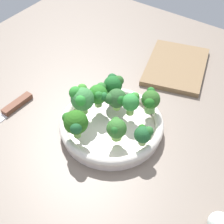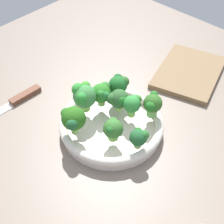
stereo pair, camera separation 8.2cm
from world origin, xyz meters
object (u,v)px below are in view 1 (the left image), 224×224
at_px(broccoli_floret_8, 151,100).
at_px(garlic_bulb, 219,223).
at_px(broccoli_floret_2, 144,134).
at_px(knife, 4,114).
at_px(broccoli_floret_4, 75,123).
at_px(broccoli_floret_0, 82,98).
at_px(broccoli_floret_5, 116,129).
at_px(cutting_board, 176,66).
at_px(broccoli_floret_3, 116,99).
at_px(bowl, 112,126).
at_px(broccoli_floret_1, 131,102).
at_px(broccoli_floret_7, 99,94).
at_px(broccoli_floret_6, 114,84).

bearing_deg(broccoli_floret_8, garlic_bulb, 56.14).
xyz_separation_m(broccoli_floret_2, knife, (0.10, -0.37, -0.06)).
bearing_deg(garlic_bulb, broccoli_floret_4, -90.96).
bearing_deg(broccoli_floret_2, broccoli_floret_0, -89.85).
relative_size(knife, garlic_bulb, 5.71).
distance_m(broccoli_floret_5, knife, 0.33).
relative_size(broccoli_floret_4, broccoli_floret_8, 1.17).
relative_size(broccoli_floret_5, cutting_board, 0.24).
height_order(broccoli_floret_3, garlic_bulb, broccoli_floret_3).
relative_size(bowl, garlic_bulb, 5.68).
bearing_deg(broccoli_floret_1, garlic_bulb, 64.22).
height_order(broccoli_floret_0, broccoli_floret_2, broccoli_floret_0).
bearing_deg(broccoli_floret_4, bowl, 156.35).
xyz_separation_m(broccoli_floret_2, broccoli_floret_5, (0.02, -0.06, 0.00)).
bearing_deg(cutting_board, broccoli_floret_8, 10.66).
relative_size(broccoli_floret_0, broccoli_floret_1, 1.28).
height_order(broccoli_floret_0, knife, broccoli_floret_0).
bearing_deg(garlic_bulb, broccoli_floret_7, -107.55).
height_order(broccoli_floret_2, broccoli_floret_8, broccoli_floret_8).
relative_size(broccoli_floret_1, broccoli_floret_8, 0.94).
xyz_separation_m(broccoli_floret_4, knife, (0.03, -0.23, -0.08)).
height_order(bowl, knife, bowl).
distance_m(broccoli_floret_1, broccoli_floret_2, 0.10).
distance_m(broccoli_floret_5, broccoli_floret_6, 0.15).
xyz_separation_m(broccoli_floret_0, cutting_board, (-0.35, 0.09, -0.08)).
xyz_separation_m(broccoli_floret_4, broccoli_floret_8, (-0.17, 0.10, -0.01)).
bearing_deg(broccoli_floret_1, broccoli_floret_2, 48.90).
relative_size(bowl, broccoli_floret_1, 4.36).
xyz_separation_m(broccoli_floret_6, garlic_bulb, (0.18, 0.38, -0.05)).
distance_m(broccoli_floret_3, garlic_bulb, 0.37).
xyz_separation_m(broccoli_floret_3, broccoli_floret_4, (0.13, -0.02, 0.01)).
height_order(broccoli_floret_5, knife, broccoli_floret_5).
xyz_separation_m(broccoli_floret_0, broccoli_floret_6, (-0.10, 0.03, -0.01)).
bearing_deg(knife, broccoli_floret_0, 118.19).
height_order(bowl, broccoli_floret_7, broccoli_floret_7).
bearing_deg(broccoli_floret_0, broccoli_floret_8, 125.75).
xyz_separation_m(broccoli_floret_3, knife, (0.16, -0.26, -0.07)).
xyz_separation_m(bowl, broccoli_floret_0, (0.02, -0.08, 0.07)).
bearing_deg(garlic_bulb, knife, -87.67).
relative_size(broccoli_floret_2, cutting_board, 0.22).
height_order(broccoli_floret_8, knife, broccoli_floret_8).
relative_size(broccoli_floret_2, broccoli_floret_5, 0.90).
bearing_deg(broccoli_floret_8, broccoli_floret_1, -48.83).
bearing_deg(knife, broccoli_floret_7, 124.61).
bearing_deg(broccoli_floret_5, cutting_board, -175.73).
bearing_deg(broccoli_floret_8, broccoli_floret_7, -64.51).
height_order(broccoli_floret_0, cutting_board, broccoli_floret_0).
bearing_deg(garlic_bulb, bowl, -106.51).
relative_size(knife, cutting_board, 1.13).
relative_size(bowl, broccoli_floret_4, 3.51).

